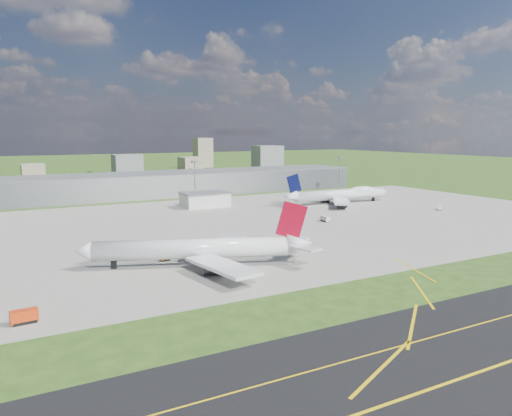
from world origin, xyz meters
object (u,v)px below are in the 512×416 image
airliner_red_twin (201,249)px  crash_tender (24,317)px  airliner_blue_quad (340,195)px  van_white_near (325,219)px  van_white_far (440,208)px  tug_yellow (165,258)px

airliner_red_twin → crash_tender: size_ratio=11.92×
airliner_blue_quad → crash_tender: 218.82m
crash_tender → airliner_red_twin: bearing=20.6°
van_white_near → van_white_far: van_white_near is taller
van_white_near → airliner_blue_quad: bearing=-41.5°
airliner_red_twin → van_white_far: bearing=-142.7°
tug_yellow → crash_tender: bearing=-153.0°
airliner_red_twin → airliner_blue_quad: 159.49m
van_white_near → van_white_far: 78.00m
airliner_red_twin → tug_yellow: (-7.96, 11.85, -4.68)m
van_white_near → airliner_red_twin: bearing=121.8°
van_white_far → van_white_near: bearing=141.0°
crash_tender → van_white_near: size_ratio=1.15×
van_white_near → tug_yellow: bearing=113.5°
airliner_red_twin → airliner_blue_quad: (129.88, 92.55, -0.23)m
tug_yellow → van_white_far: size_ratio=0.77×
tug_yellow → van_white_far: (169.83, 32.65, 0.28)m
tug_yellow → van_white_near: (91.84, 34.11, 0.46)m
crash_tender → tug_yellow: bearing=34.3°
airliner_blue_quad → van_white_far: airliner_blue_quad is taller
tug_yellow → van_white_far: 172.94m
airliner_red_twin → van_white_far: airliner_red_twin is taller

